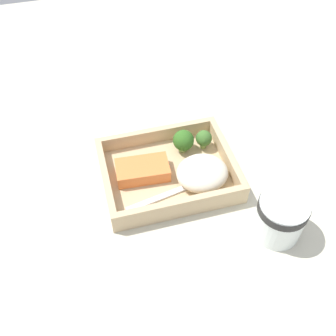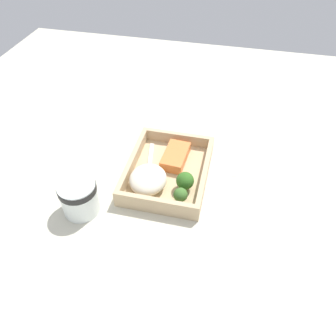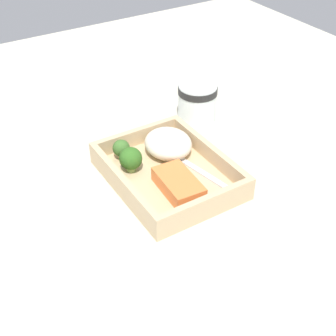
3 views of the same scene
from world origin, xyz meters
TOP-DOWN VIEW (x-y plane):
  - ground_plane at (0.00, 0.00)cm, footprint 160.00×160.00cm
  - takeout_tray at (0.00, 0.00)cm, footprint 24.93×19.55cm
  - tray_rim at (0.00, 0.00)cm, footprint 24.93×19.55cm
  - salmon_fillet at (-4.77, 0.86)cm, footprint 10.37×6.30cm
  - mashed_potatoes at (5.62, -3.53)cm, footprint 9.72×8.79cm
  - broccoli_floret_1 at (4.54, 5.11)cm, footprint 4.22×4.22cm
  - broccoli_floret_2 at (8.75, 4.89)cm, footprint 3.27×3.27cm
  - fork at (-0.64, -4.96)cm, footprint 15.83×4.61cm
  - paper_cup at (14.92, -16.64)cm, footprint 8.41×8.41cm
  - receipt_slip at (-8.26, 19.81)cm, footprint 9.93×13.34cm

SIDE VIEW (x-z plane):
  - ground_plane at x=0.00cm, z-range -2.00..0.00cm
  - receipt_slip at x=-8.26cm, z-range 0.00..0.24cm
  - takeout_tray at x=0.00cm, z-range 0.00..1.20cm
  - fork at x=-0.64cm, z-range 1.20..1.64cm
  - salmon_fillet at x=-4.77cm, z-range 1.20..3.90cm
  - tray_rim at x=0.00cm, z-range 1.20..4.45cm
  - mashed_potatoes at x=5.62cm, z-range 1.20..5.87cm
  - broccoli_floret_2 at x=8.75cm, z-range 1.52..5.65cm
  - broccoli_floret_1 at x=4.54cm, z-range 1.43..6.33cm
  - paper_cup at x=14.92cm, z-range 0.48..8.75cm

